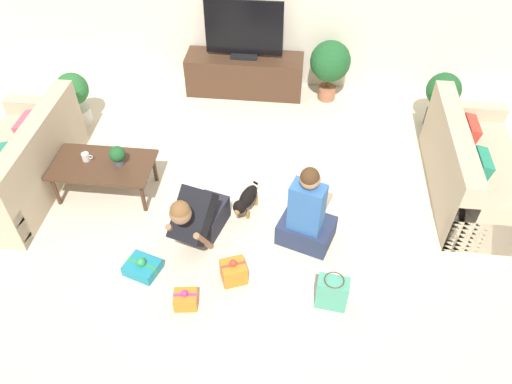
# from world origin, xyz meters

# --- Properties ---
(ground_plane) EXTENTS (16.00, 16.00, 0.00)m
(ground_plane) POSITION_xyz_m (0.00, 0.00, 0.00)
(ground_plane) COLOR beige
(sofa_left) EXTENTS (0.85, 1.79, 0.85)m
(sofa_left) POSITION_xyz_m (-2.42, 0.12, 0.30)
(sofa_left) COLOR #C6B293
(sofa_left) RESTS_ON ground_plane
(sofa_right) EXTENTS (0.85, 1.79, 0.85)m
(sofa_right) POSITION_xyz_m (2.42, 0.57, 0.30)
(sofa_right) COLOR #C6B293
(sofa_right) RESTS_ON ground_plane
(coffee_table) EXTENTS (1.07, 0.60, 0.40)m
(coffee_table) POSITION_xyz_m (-1.50, 0.15, 0.36)
(coffee_table) COLOR #472D1E
(coffee_table) RESTS_ON ground_plane
(tv_console) EXTENTS (1.58, 0.47, 0.54)m
(tv_console) POSITION_xyz_m (-0.25, 2.33, 0.27)
(tv_console) COLOR #472D1E
(tv_console) RESTS_ON ground_plane
(tv) EXTENTS (1.01, 0.20, 0.77)m
(tv) POSITION_xyz_m (-0.25, 2.33, 0.88)
(tv) COLOR black
(tv) RESTS_ON tv_console
(potted_plant_corner_right) EXTENTS (0.42, 0.42, 0.73)m
(potted_plant_corner_right) POSITION_xyz_m (2.27, 1.81, 0.45)
(potted_plant_corner_right) COLOR #4C4C51
(potted_plant_corner_right) RESTS_ON ground_plane
(potted_plant_back_right) EXTENTS (0.53, 0.53, 0.83)m
(potted_plant_back_right) POSITION_xyz_m (0.89, 2.28, 0.54)
(potted_plant_back_right) COLOR #A36042
(potted_plant_back_right) RESTS_ON ground_plane
(potted_plant_corner_left) EXTENTS (0.40, 0.40, 0.70)m
(potted_plant_corner_left) POSITION_xyz_m (-2.27, 1.37, 0.41)
(potted_plant_corner_left) COLOR beige
(potted_plant_corner_left) RESTS_ON ground_plane
(person_kneeling) EXTENTS (0.51, 0.83, 0.80)m
(person_kneeling) POSITION_xyz_m (-0.36, -0.44, 0.35)
(person_kneeling) COLOR #23232D
(person_kneeling) RESTS_ON ground_plane
(person_sitting) EXTENTS (0.62, 0.58, 0.98)m
(person_sitting) POSITION_xyz_m (0.69, -0.33, 0.36)
(person_sitting) COLOR #283351
(person_sitting) RESTS_ON ground_plane
(dog) EXTENTS (0.26, 0.51, 0.31)m
(dog) POSITION_xyz_m (0.06, -0.02, 0.20)
(dog) COLOR black
(dog) RESTS_ON ground_plane
(gift_box_a) EXTENTS (0.23, 0.20, 0.21)m
(gift_box_a) POSITION_xyz_m (-0.34, -1.21, 0.08)
(gift_box_a) COLOR orange
(gift_box_a) RESTS_ON ground_plane
(gift_box_b) EXTENTS (0.28, 0.27, 0.27)m
(gift_box_b) POSITION_xyz_m (0.04, -0.88, 0.11)
(gift_box_b) COLOR orange
(gift_box_b) RESTS_ON ground_plane
(gift_box_c) EXTENTS (0.37, 0.34, 0.18)m
(gift_box_c) POSITION_xyz_m (-0.83, -0.89, 0.06)
(gift_box_c) COLOR teal
(gift_box_c) RESTS_ON ground_plane
(gift_bag_a) EXTENTS (0.29, 0.19, 0.36)m
(gift_bag_a) POSITION_xyz_m (0.95, -1.06, 0.17)
(gift_bag_a) COLOR #4CA384
(gift_bag_a) RESTS_ON ground_plane
(mug) EXTENTS (0.12, 0.08, 0.09)m
(mug) POSITION_xyz_m (-1.68, 0.19, 0.45)
(mug) COLOR silver
(mug) RESTS_ON coffee_table
(tabletop_plant) EXTENTS (0.17, 0.17, 0.22)m
(tabletop_plant) POSITION_xyz_m (-1.32, 0.17, 0.53)
(tabletop_plant) COLOR #4C4C51
(tabletop_plant) RESTS_ON coffee_table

